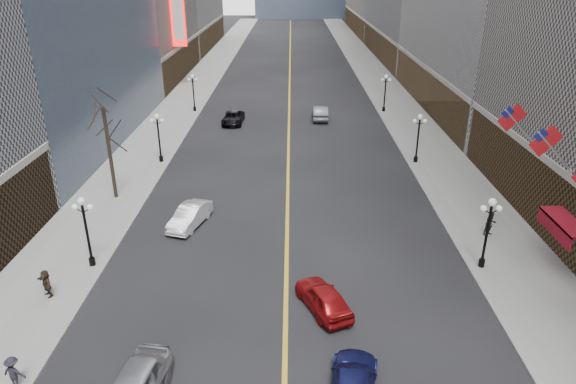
{
  "coord_description": "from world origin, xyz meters",
  "views": [
    {
      "loc": [
        0.26,
        3.37,
        16.88
      ],
      "look_at": [
        0.15,
        21.47,
        8.84
      ],
      "focal_mm": 32.0,
      "sensor_mm": 36.0,
      "label": 1
    }
  ],
  "objects_px": {
    "streetlamp_east_1": "(488,226)",
    "car_sb_mid": "(323,298)",
    "streetlamp_east_2": "(418,133)",
    "streetlamp_east_3": "(385,89)",
    "car_nb_far": "(233,118)",
    "streetlamp_west_1": "(86,225)",
    "car_nb_mid": "(190,216)",
    "streetlamp_west_2": "(158,133)",
    "car_sb_far": "(320,112)",
    "streetlamp_west_3": "(193,89)"
  },
  "relations": [
    {
      "from": "car_sb_mid",
      "to": "streetlamp_east_1",
      "type": "bearing_deg",
      "value": 178.81
    },
    {
      "from": "streetlamp_east_2",
      "to": "car_nb_mid",
      "type": "height_order",
      "value": "streetlamp_east_2"
    },
    {
      "from": "streetlamp_west_1",
      "to": "car_sb_far",
      "type": "height_order",
      "value": "streetlamp_west_1"
    },
    {
      "from": "streetlamp_west_2",
      "to": "car_sb_mid",
      "type": "distance_m",
      "value": 26.13
    },
    {
      "from": "streetlamp_west_1",
      "to": "streetlamp_east_1",
      "type": "bearing_deg",
      "value": 0.0
    },
    {
      "from": "streetlamp_east_2",
      "to": "car_sb_mid",
      "type": "distance_m",
      "value": 24.26
    },
    {
      "from": "car_nb_far",
      "to": "car_sb_far",
      "type": "height_order",
      "value": "car_sb_far"
    },
    {
      "from": "streetlamp_east_1",
      "to": "streetlamp_east_3",
      "type": "distance_m",
      "value": 36.0
    },
    {
      "from": "car_sb_mid",
      "to": "car_sb_far",
      "type": "bearing_deg",
      "value": -116.46
    },
    {
      "from": "streetlamp_west_2",
      "to": "car_sb_far",
      "type": "distance_m",
      "value": 21.58
    },
    {
      "from": "car_nb_far",
      "to": "car_sb_far",
      "type": "bearing_deg",
      "value": 13.13
    },
    {
      "from": "streetlamp_west_1",
      "to": "streetlamp_west_2",
      "type": "bearing_deg",
      "value": 90.0
    },
    {
      "from": "car_nb_far",
      "to": "streetlamp_west_2",
      "type": "bearing_deg",
      "value": -110.46
    },
    {
      "from": "car_nb_mid",
      "to": "streetlamp_west_3",
      "type": "bearing_deg",
      "value": 115.78
    },
    {
      "from": "streetlamp_east_3",
      "to": "streetlamp_west_3",
      "type": "distance_m",
      "value": 23.6
    },
    {
      "from": "streetlamp_west_1",
      "to": "car_nb_mid",
      "type": "distance_m",
      "value": 7.73
    },
    {
      "from": "streetlamp_east_2",
      "to": "car_sb_far",
      "type": "relative_size",
      "value": 0.92
    },
    {
      "from": "streetlamp_west_1",
      "to": "car_sb_mid",
      "type": "height_order",
      "value": "streetlamp_west_1"
    },
    {
      "from": "streetlamp_east_1",
      "to": "car_sb_mid",
      "type": "distance_m",
      "value": 10.84
    },
    {
      "from": "streetlamp_east_3",
      "to": "car_nb_far",
      "type": "distance_m",
      "value": 19.09
    },
    {
      "from": "streetlamp_east_2",
      "to": "car_sb_mid",
      "type": "xyz_separation_m",
      "value": [
        -9.8,
        -22.08,
        -2.16
      ]
    },
    {
      "from": "car_nb_mid",
      "to": "streetlamp_west_2",
      "type": "bearing_deg",
      "value": 128.2
    },
    {
      "from": "car_nb_mid",
      "to": "streetlamp_east_3",
      "type": "bearing_deg",
      "value": 75.1
    },
    {
      "from": "streetlamp_east_2",
      "to": "car_sb_far",
      "type": "distance_m",
      "value": 17.05
    },
    {
      "from": "streetlamp_west_1",
      "to": "streetlamp_west_3",
      "type": "height_order",
      "value": "same"
    },
    {
      "from": "streetlamp_east_1",
      "to": "streetlamp_west_3",
      "type": "xyz_separation_m",
      "value": [
        -23.6,
        36.0,
        0.0
      ]
    },
    {
      "from": "streetlamp_west_3",
      "to": "car_sb_mid",
      "type": "relative_size",
      "value": 1.04
    },
    {
      "from": "streetlamp_east_1",
      "to": "car_sb_far",
      "type": "height_order",
      "value": "streetlamp_east_1"
    },
    {
      "from": "streetlamp_west_3",
      "to": "streetlamp_east_2",
      "type": "bearing_deg",
      "value": -37.33
    },
    {
      "from": "streetlamp_west_2",
      "to": "car_nb_mid",
      "type": "distance_m",
      "value": 13.61
    },
    {
      "from": "streetlamp_east_2",
      "to": "car_nb_mid",
      "type": "xyz_separation_m",
      "value": [
        -18.64,
        -12.49,
        -2.17
      ]
    },
    {
      "from": "streetlamp_west_2",
      "to": "car_nb_far",
      "type": "xyz_separation_m",
      "value": [
        5.35,
        12.88,
        -2.23
      ]
    },
    {
      "from": "car_nb_far",
      "to": "car_sb_mid",
      "type": "xyz_separation_m",
      "value": [
        8.45,
        -34.96,
        0.06
      ]
    },
    {
      "from": "streetlamp_east_2",
      "to": "streetlamp_east_3",
      "type": "distance_m",
      "value": 18.0
    },
    {
      "from": "streetlamp_east_2",
      "to": "car_sb_mid",
      "type": "height_order",
      "value": "streetlamp_east_2"
    },
    {
      "from": "streetlamp_east_2",
      "to": "streetlamp_west_3",
      "type": "xyz_separation_m",
      "value": [
        -23.6,
        18.0,
        0.0
      ]
    },
    {
      "from": "streetlamp_west_2",
      "to": "car_nb_far",
      "type": "relative_size",
      "value": 0.93
    },
    {
      "from": "car_sb_far",
      "to": "streetlamp_east_2",
      "type": "bearing_deg",
      "value": 119.47
    },
    {
      "from": "streetlamp_east_1",
      "to": "streetlamp_west_1",
      "type": "xyz_separation_m",
      "value": [
        -23.6,
        0.0,
        0.0
      ]
    },
    {
      "from": "streetlamp_east_3",
      "to": "car_nb_far",
      "type": "xyz_separation_m",
      "value": [
        -18.25,
        -5.12,
        -2.23
      ]
    },
    {
      "from": "streetlamp_east_3",
      "to": "car_nb_mid",
      "type": "xyz_separation_m",
      "value": [
        -18.64,
        -30.49,
        -2.17
      ]
    },
    {
      "from": "streetlamp_east_2",
      "to": "car_nb_far",
      "type": "xyz_separation_m",
      "value": [
        -18.25,
        12.88,
        -2.23
      ]
    },
    {
      "from": "streetlamp_east_1",
      "to": "car_nb_mid",
      "type": "relative_size",
      "value": 1.02
    },
    {
      "from": "streetlamp_east_1",
      "to": "car_sb_mid",
      "type": "height_order",
      "value": "streetlamp_east_1"
    },
    {
      "from": "streetlamp_east_1",
      "to": "streetlamp_west_2",
      "type": "height_order",
      "value": "same"
    },
    {
      "from": "streetlamp_east_2",
      "to": "car_nb_mid",
      "type": "bearing_deg",
      "value": -146.19
    },
    {
      "from": "streetlamp_east_2",
      "to": "car_nb_far",
      "type": "relative_size",
      "value": 0.93
    },
    {
      "from": "streetlamp_west_3",
      "to": "car_sb_mid",
      "type": "xyz_separation_m",
      "value": [
        13.8,
        -40.08,
        -2.16
      ]
    },
    {
      "from": "car_nb_far",
      "to": "car_sb_far",
      "type": "xyz_separation_m",
      "value": [
        10.16,
        1.98,
        0.14
      ]
    },
    {
      "from": "car_sb_mid",
      "to": "car_sb_far",
      "type": "distance_m",
      "value": 36.98
    }
  ]
}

